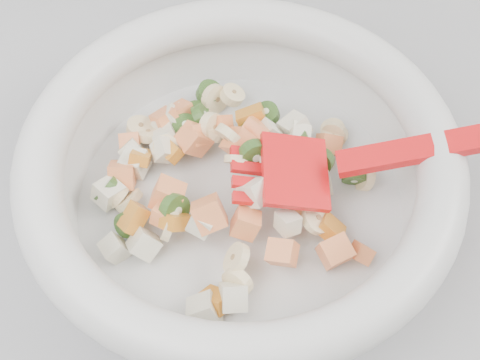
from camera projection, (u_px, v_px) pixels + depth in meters
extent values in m
cube|color=#9A9A9F|center=(145.00, 354.00, 0.99)|extent=(2.00, 0.60, 0.90)
cylinder|color=silver|center=(240.00, 204.00, 0.60)|extent=(0.30, 0.30, 0.02)
torus|color=silver|center=(240.00, 158.00, 0.54)|extent=(0.37, 0.37, 0.04)
cylinder|color=#FFE6AA|center=(237.00, 160.00, 0.56)|extent=(0.03, 0.02, 0.03)
cylinder|color=#FFE6AA|center=(117.00, 196.00, 0.58)|extent=(0.03, 0.03, 0.02)
cylinder|color=#FFE6AA|center=(215.00, 99.00, 0.64)|extent=(0.03, 0.03, 0.03)
cylinder|color=#FFE6AA|center=(316.00, 219.00, 0.55)|extent=(0.03, 0.04, 0.02)
cylinder|color=#FFE6AA|center=(236.00, 259.00, 0.53)|extent=(0.03, 0.03, 0.03)
cylinder|color=#FFE6AA|center=(335.00, 134.00, 0.62)|extent=(0.03, 0.03, 0.03)
cylinder|color=#FFE6AA|center=(181.00, 113.00, 0.63)|extent=(0.02, 0.03, 0.03)
cylinder|color=#FFE6AA|center=(211.00, 127.00, 0.60)|extent=(0.03, 0.03, 0.03)
cylinder|color=#FFE6AA|center=(333.00, 131.00, 0.62)|extent=(0.03, 0.03, 0.01)
cylinder|color=#FFE6AA|center=(238.00, 282.00, 0.53)|extent=(0.03, 0.03, 0.04)
cylinder|color=#FFE6AA|center=(166.00, 148.00, 0.60)|extent=(0.03, 0.03, 0.02)
cylinder|color=#FFE6AA|center=(364.00, 177.00, 0.60)|extent=(0.02, 0.03, 0.03)
cylinder|color=#FFE6AA|center=(149.00, 135.00, 0.61)|extent=(0.03, 0.03, 0.02)
cylinder|color=#FFE6AA|center=(213.00, 129.00, 0.60)|extent=(0.04, 0.04, 0.03)
cylinder|color=#FFE6AA|center=(229.00, 136.00, 0.58)|extent=(0.03, 0.03, 0.03)
cylinder|color=#FFE6AA|center=(170.00, 225.00, 0.55)|extent=(0.02, 0.04, 0.04)
cylinder|color=#FFE6AA|center=(140.00, 128.00, 0.62)|extent=(0.04, 0.04, 0.02)
cylinder|color=#FFE6AA|center=(129.00, 200.00, 0.58)|extent=(0.03, 0.03, 0.03)
cylinder|color=#FFE6AA|center=(232.00, 95.00, 0.63)|extent=(0.03, 0.03, 0.02)
cube|color=#FF8050|center=(299.00, 198.00, 0.56)|extent=(0.02, 0.02, 0.03)
cube|color=#FF8050|center=(221.00, 126.00, 0.60)|extent=(0.02, 0.03, 0.03)
cube|color=#FF8050|center=(168.00, 195.00, 0.56)|extent=(0.04, 0.03, 0.03)
cube|color=#FF8050|center=(209.00, 214.00, 0.54)|extent=(0.03, 0.04, 0.04)
cube|color=#FF8050|center=(335.00, 251.00, 0.54)|extent=(0.03, 0.03, 0.03)
cube|color=#FF8050|center=(181.00, 113.00, 0.63)|extent=(0.03, 0.03, 0.02)
cube|color=#FF8050|center=(282.00, 253.00, 0.53)|extent=(0.03, 0.03, 0.03)
cube|color=#FF8050|center=(239.00, 143.00, 0.58)|extent=(0.04, 0.04, 0.04)
cube|color=#FF8050|center=(122.00, 175.00, 0.59)|extent=(0.02, 0.03, 0.03)
cube|color=#FF8050|center=(329.00, 145.00, 0.61)|extent=(0.03, 0.03, 0.03)
cube|color=#FF8050|center=(194.00, 139.00, 0.60)|extent=(0.04, 0.03, 0.03)
cube|color=#FF8050|center=(166.00, 122.00, 0.62)|extent=(0.03, 0.03, 0.03)
cube|color=#FF8050|center=(163.00, 214.00, 0.55)|extent=(0.03, 0.03, 0.02)
cube|color=#FF8050|center=(268.00, 160.00, 0.57)|extent=(0.02, 0.02, 0.03)
cube|color=#FF8050|center=(254.00, 133.00, 0.59)|extent=(0.04, 0.04, 0.04)
cube|color=#FF8050|center=(309.00, 156.00, 0.58)|extent=(0.03, 0.03, 0.03)
cube|color=#FF8050|center=(196.00, 135.00, 0.59)|extent=(0.03, 0.03, 0.03)
cube|color=#FF8050|center=(130.00, 143.00, 0.61)|extent=(0.02, 0.02, 0.02)
cube|color=#FF8050|center=(361.00, 253.00, 0.55)|extent=(0.02, 0.03, 0.03)
cube|color=#FF8050|center=(246.00, 223.00, 0.54)|extent=(0.03, 0.03, 0.03)
cylinder|color=#529531|center=(261.00, 130.00, 0.60)|extent=(0.04, 0.04, 0.02)
cylinder|color=#529531|center=(197.00, 112.00, 0.63)|extent=(0.03, 0.03, 0.02)
cylinder|color=#529531|center=(320.00, 162.00, 0.58)|extent=(0.03, 0.03, 0.03)
cylinder|color=#529531|center=(202.00, 117.00, 0.62)|extent=(0.02, 0.03, 0.03)
cylinder|color=#529531|center=(186.00, 127.00, 0.62)|extent=(0.03, 0.03, 0.01)
cylinder|color=#529531|center=(253.00, 135.00, 0.60)|extent=(0.03, 0.04, 0.03)
cylinder|color=#529531|center=(267.00, 114.00, 0.62)|extent=(0.03, 0.03, 0.02)
cylinder|color=#529531|center=(254.00, 155.00, 0.56)|extent=(0.03, 0.02, 0.03)
cylinder|color=#529531|center=(354.00, 176.00, 0.59)|extent=(0.03, 0.02, 0.03)
cylinder|color=#529531|center=(128.00, 224.00, 0.56)|extent=(0.03, 0.03, 0.03)
cylinder|color=#529531|center=(108.00, 190.00, 0.58)|extent=(0.04, 0.03, 0.03)
cylinder|color=#529531|center=(175.00, 210.00, 0.55)|extent=(0.03, 0.03, 0.04)
cylinder|color=#529531|center=(209.00, 93.00, 0.64)|extent=(0.03, 0.03, 0.02)
cylinder|color=#529531|center=(296.00, 142.00, 0.59)|extent=(0.03, 0.03, 0.02)
cube|color=#F3EACE|center=(205.00, 311.00, 0.52)|extent=(0.03, 0.03, 0.03)
cube|color=#F3EACE|center=(115.00, 249.00, 0.55)|extent=(0.03, 0.03, 0.03)
cube|color=#F3EACE|center=(168.00, 121.00, 0.62)|extent=(0.03, 0.03, 0.04)
cube|color=#F3EACE|center=(167.00, 140.00, 0.61)|extent=(0.03, 0.03, 0.03)
cube|color=#F3EACE|center=(144.00, 244.00, 0.55)|extent=(0.03, 0.03, 0.03)
cube|color=#F3EACE|center=(233.00, 297.00, 0.52)|extent=(0.02, 0.03, 0.03)
cube|color=#F3EACE|center=(288.00, 222.00, 0.54)|extent=(0.02, 0.03, 0.02)
cube|color=#F3EACE|center=(272.00, 162.00, 0.56)|extent=(0.02, 0.03, 0.03)
cube|color=#F3EACE|center=(164.00, 150.00, 0.59)|extent=(0.03, 0.02, 0.03)
cube|color=#F3EACE|center=(322.00, 185.00, 0.57)|extent=(0.02, 0.02, 0.02)
cube|color=#F3EACE|center=(255.00, 193.00, 0.54)|extent=(0.03, 0.03, 0.03)
cube|color=#F3EACE|center=(202.00, 222.00, 0.54)|extent=(0.03, 0.02, 0.03)
cube|color=#F3EACE|center=(295.00, 127.00, 0.60)|extent=(0.03, 0.03, 0.03)
cube|color=#F3EACE|center=(135.00, 163.00, 0.59)|extent=(0.03, 0.03, 0.02)
cube|color=#F3EACE|center=(132.00, 151.00, 0.60)|extent=(0.03, 0.03, 0.03)
cube|color=#F3EACE|center=(268.00, 134.00, 0.60)|extent=(0.03, 0.02, 0.03)
cube|color=#F3EACE|center=(108.00, 193.00, 0.58)|extent=(0.03, 0.03, 0.03)
cube|color=#F3EACE|center=(298.00, 136.00, 0.59)|extent=(0.03, 0.02, 0.02)
cube|color=orange|center=(330.00, 229.00, 0.55)|extent=(0.03, 0.03, 0.03)
cube|color=orange|center=(141.00, 157.00, 0.59)|extent=(0.02, 0.03, 0.02)
cube|color=orange|center=(134.00, 218.00, 0.56)|extent=(0.03, 0.03, 0.03)
cube|color=orange|center=(170.00, 151.00, 0.59)|extent=(0.03, 0.03, 0.02)
cube|color=orange|center=(215.00, 300.00, 0.53)|extent=(0.03, 0.03, 0.03)
cube|color=orange|center=(176.00, 221.00, 0.54)|extent=(0.03, 0.03, 0.03)
cube|color=orange|center=(250.00, 116.00, 0.61)|extent=(0.03, 0.02, 0.02)
cube|color=red|center=(295.00, 172.00, 0.55)|extent=(0.06, 0.07, 0.03)
cube|color=red|center=(247.00, 153.00, 0.56)|extent=(0.03, 0.01, 0.01)
cube|color=red|center=(248.00, 168.00, 0.55)|extent=(0.03, 0.01, 0.01)
cube|color=red|center=(249.00, 183.00, 0.55)|extent=(0.03, 0.01, 0.01)
cube|color=red|center=(250.00, 199.00, 0.54)|extent=(0.03, 0.01, 0.01)
cube|color=red|center=(466.00, 141.00, 0.52)|extent=(0.20, 0.04, 0.06)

